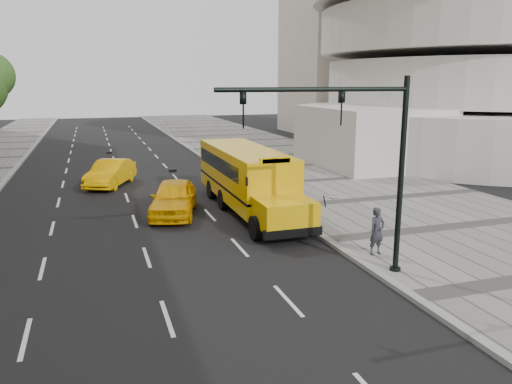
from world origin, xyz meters
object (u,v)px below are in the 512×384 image
object	(u,v)px
school_bus	(246,174)
taxi_near	(174,198)
traffic_signal	(363,153)
pedestrian	(377,231)
taxi_far	(110,173)

from	to	relation	value
school_bus	taxi_near	xyz separation A→B (m)	(-3.61, 0.01, -0.93)
school_bus	traffic_signal	distance (m)	10.10
pedestrian	traffic_signal	distance (m)	3.82
taxi_far	traffic_signal	distance (m)	19.36
pedestrian	taxi_near	bearing A→B (deg)	115.37
school_bus	traffic_signal	world-z (taller)	traffic_signal
taxi_far	traffic_signal	bearing A→B (deg)	-45.54
taxi_near	traffic_signal	bearing A→B (deg)	-50.95
traffic_signal	school_bus	bearing A→B (deg)	94.04
taxi_near	pedestrian	bearing A→B (deg)	-38.89
pedestrian	traffic_signal	xyz separation A→B (m)	(-1.64, -1.56, 3.08)
traffic_signal	taxi_near	bearing A→B (deg)	113.66
school_bus	pedestrian	xyz separation A→B (m)	(2.33, -8.24, -0.75)
taxi_near	traffic_signal	xyz separation A→B (m)	(4.30, -9.81, 3.26)
taxi_far	traffic_signal	xyz separation A→B (m)	(6.86, -17.80, 3.31)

